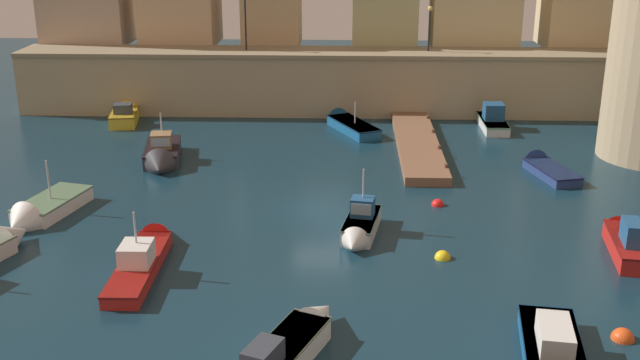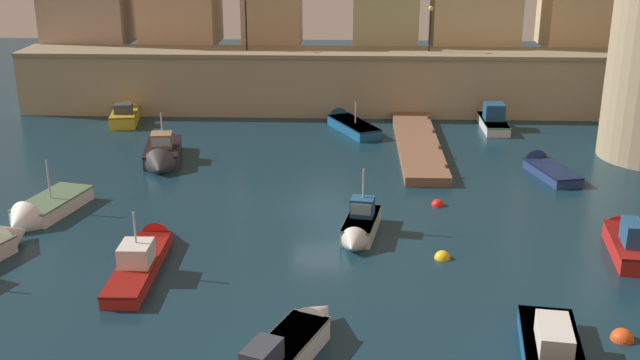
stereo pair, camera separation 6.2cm
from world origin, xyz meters
name	(u,v)px [view 2 (the right image)]	position (x,y,z in m)	size (l,w,h in m)	color
ground_plane	(320,210)	(0.00, 0.00, 0.00)	(100.06, 100.06, 0.00)	#112D3D
quay_wall	(331,81)	(0.00, 18.50, 2.14)	(42.21, 3.95, 4.25)	tan
pier_dock	(418,144)	(5.36, 9.97, 0.25)	(2.36, 13.41, 0.70)	brown
quay_lamp_0	(246,14)	(-5.69, 18.50, 6.65)	(0.32, 0.32, 3.64)	black
quay_lamp_1	(430,21)	(6.60, 18.50, 6.27)	(0.32, 0.32, 2.98)	black
moored_boat_0	(144,254)	(-6.67, -6.01, 0.39)	(1.48, 7.22, 2.95)	red
moored_boat_1	(162,155)	(-8.94, 6.54, 0.49)	(2.65, 5.62, 3.06)	#333338
moored_boat_2	(126,114)	(-13.44, 15.43, 0.49)	(2.25, 4.57, 1.76)	gold
moored_boat_3	(360,227)	(1.81, -3.16, 0.48)	(1.95, 4.37, 3.04)	silver
moored_boat_4	(625,239)	(12.60, -4.08, 0.51)	(1.84, 5.22, 1.86)	red
moored_boat_6	(544,167)	(11.71, 5.96, 0.27)	(2.60, 4.91, 1.40)	navy
moored_boat_7	(284,352)	(-0.58, -13.00, 0.47)	(3.83, 6.91, 1.70)	white
moored_boat_9	(491,118)	(10.50, 15.26, 0.49)	(1.48, 5.42, 2.02)	silver
moored_boat_10	(41,211)	(-12.54, -1.58, 0.36)	(2.93, 5.30, 3.03)	white
moored_boat_11	(347,123)	(1.15, 14.33, 0.34)	(3.99, 6.04, 2.39)	#195689
mooring_buoy_0	(442,258)	(5.11, -5.11, 0.00)	(0.64, 0.64, 0.64)	yellow
mooring_buoy_1	(622,339)	(10.26, -11.07, 0.00)	(0.75, 0.75, 0.75)	#EA4C19
mooring_buoy_2	(438,205)	(5.55, 0.78, 0.00)	(0.61, 0.61, 0.61)	red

